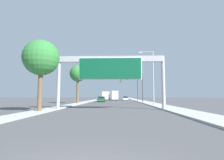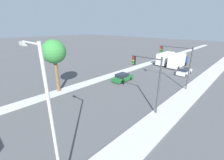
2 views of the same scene
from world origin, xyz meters
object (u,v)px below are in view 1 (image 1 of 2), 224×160
(car_far_center, at_px, (101,99))
(palm_tree_background, at_px, (78,74))
(car_mid_right, at_px, (125,99))
(traffic_light_mid_block, at_px, (132,85))
(sign_gantry, at_px, (110,67))
(palm_tree_foreground, at_px, (41,58))
(traffic_light_near_intersection, at_px, (138,84))
(street_lamp_right, at_px, (152,74))
(truck_box_primary, at_px, (106,96))
(truck_box_secondary, at_px, (115,96))

(car_far_center, xyz_separation_m, palm_tree_background, (-4.04, -10.89, 5.56))
(car_mid_right, relative_size, car_far_center, 1.07)
(traffic_light_mid_block, distance_m, palm_tree_background, 19.54)
(sign_gantry, bearing_deg, palm_tree_foreground, -155.43)
(traffic_light_near_intersection, relative_size, palm_tree_background, 0.84)
(traffic_light_mid_block, distance_m, street_lamp_right, 22.22)
(car_mid_right, distance_m, truck_box_primary, 9.55)
(sign_gantry, relative_size, car_far_center, 3.06)
(truck_box_primary, relative_size, truck_box_secondary, 1.18)
(car_far_center, height_order, truck_box_secondary, truck_box_secondary)
(sign_gantry, distance_m, traffic_light_near_intersection, 20.90)
(sign_gantry, relative_size, car_mid_right, 2.87)
(car_mid_right, relative_size, traffic_light_mid_block, 0.66)
(car_far_center, bearing_deg, palm_tree_foreground, -97.18)
(traffic_light_near_intersection, height_order, street_lamp_right, street_lamp_right)
(traffic_light_near_intersection, bearing_deg, palm_tree_foreground, -118.67)
(palm_tree_foreground, relative_size, palm_tree_background, 0.94)
(truck_box_primary, relative_size, palm_tree_foreground, 1.15)
(traffic_light_mid_block, bearing_deg, truck_box_secondary, 110.75)
(truck_box_primary, height_order, palm_tree_foreground, palm_tree_foreground)
(truck_box_primary, xyz_separation_m, palm_tree_foreground, (-3.71, -48.20, 4.06))
(truck_box_primary, height_order, street_lamp_right, street_lamp_right)
(truck_box_secondary, xyz_separation_m, palm_tree_foreground, (-7.21, -46.78, 3.97))
(traffic_light_near_intersection, relative_size, street_lamp_right, 0.74)
(truck_box_primary, height_order, truck_box_secondary, truck_box_secondary)
(sign_gantry, height_order, palm_tree_background, palm_tree_background)
(palm_tree_foreground, height_order, street_lamp_right, street_lamp_right)
(car_far_center, bearing_deg, street_lamp_right, -61.04)
(traffic_light_near_intersection, height_order, palm_tree_foreground, palm_tree_foreground)
(street_lamp_right, bearing_deg, traffic_light_near_intersection, 94.59)
(traffic_light_near_intersection, relative_size, palm_tree_foreground, 0.90)
(sign_gantry, relative_size, truck_box_primary, 1.52)
(sign_gantry, height_order, car_far_center, sign_gantry)
(sign_gantry, xyz_separation_m, palm_tree_foreground, (-7.21, -3.30, 0.43))
(palm_tree_foreground, bearing_deg, car_mid_right, 75.62)
(truck_box_secondary, bearing_deg, palm_tree_foreground, -98.76)
(sign_gantry, distance_m, truck_box_secondary, 43.63)
(truck_box_primary, distance_m, traffic_light_near_intersection, 26.56)
(truck_box_secondary, distance_m, street_lamp_right, 36.32)
(car_mid_right, height_order, traffic_light_near_intersection, traffic_light_near_intersection)
(traffic_light_mid_block, xyz_separation_m, palm_tree_background, (-12.61, -14.85, 1.50))
(sign_gantry, distance_m, car_mid_right, 38.91)
(sign_gantry, height_order, truck_box_primary, sign_gantry)
(street_lamp_right, bearing_deg, truck_box_primary, 105.25)
(truck_box_primary, bearing_deg, street_lamp_right, -74.75)
(palm_tree_background, bearing_deg, traffic_light_mid_block, 49.67)
(car_far_center, distance_m, palm_tree_background, 12.88)
(truck_box_secondary, bearing_deg, car_mid_right, -55.03)
(car_mid_right, height_order, truck_box_secondary, truck_box_secondary)
(truck_box_primary, bearing_deg, palm_tree_foreground, -94.40)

